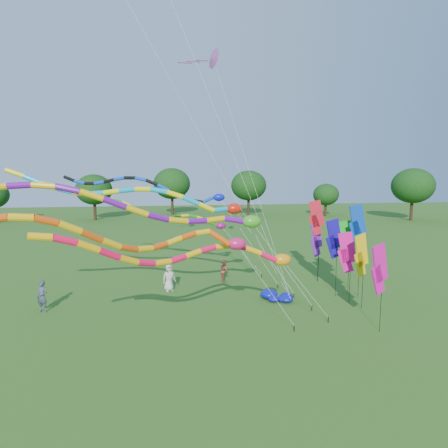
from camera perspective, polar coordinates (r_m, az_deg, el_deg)
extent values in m
plane|color=#245817|center=(18.54, 6.86, -16.57)|extent=(160.00, 160.00, 0.00)
cylinder|color=#382314|center=(68.00, 26.40, 1.45)|extent=(0.50, 0.50, 2.87)
ellipsoid|color=#143A0F|center=(67.77, 26.58, 4.60)|extent=(6.05, 6.05, 5.15)
cylinder|color=#382314|center=(71.05, 15.14, 2.13)|extent=(0.50, 0.50, 2.74)
ellipsoid|color=#143A0F|center=(70.83, 15.24, 5.01)|extent=(5.79, 5.79, 4.92)
cylinder|color=#382314|center=(73.63, 3.72, 2.33)|extent=(0.50, 0.50, 2.20)
ellipsoid|color=#143A0F|center=(73.44, 3.73, 4.56)|extent=(4.64, 4.64, 3.94)
cylinder|color=#382314|center=(69.80, -7.62, 2.05)|extent=(0.50, 0.50, 2.30)
ellipsoid|color=#143A0F|center=(69.59, -7.66, 4.51)|extent=(4.86, 4.86, 4.13)
cylinder|color=#382314|center=(66.07, -18.85, 1.70)|extent=(0.50, 0.50, 2.94)
ellipsoid|color=#143A0F|center=(65.83, -18.98, 5.02)|extent=(6.20, 6.20, 5.27)
cylinder|color=#382314|center=(66.67, -30.97, 0.99)|extent=(0.50, 0.50, 2.69)
cylinder|color=black|center=(20.55, 15.61, -13.88)|extent=(0.05, 0.05, 0.30)
cylinder|color=silver|center=(18.96, 12.45, -9.79)|extent=(0.02, 0.02, 4.57)
ellipsoid|color=orange|center=(17.56, 8.82, -5.37)|extent=(0.87, 0.56, 0.56)
cylinder|color=#FF0E47|center=(17.18, 6.77, -4.99)|extent=(0.25, 0.25, 0.83)
cylinder|color=#EEA40C|center=(16.86, 4.45, -4.06)|extent=(0.25, 0.25, 0.79)
cylinder|color=#FF0E47|center=(16.56, 2.12, -3.48)|extent=(0.25, 0.25, 0.74)
cylinder|color=#EEA40C|center=(16.27, -0.20, -3.41)|extent=(0.25, 0.25, 0.72)
cylinder|color=#FF0E47|center=(15.98, -2.49, -3.82)|extent=(0.25, 0.25, 0.72)
cylinder|color=#EEA40C|center=(15.67, -4.76, -4.53)|extent=(0.25, 0.25, 0.73)
cylinder|color=#FF0E47|center=(15.32, -7.03, -5.29)|extent=(0.25, 0.25, 0.73)
cylinder|color=#EEA40C|center=(14.94, -9.34, -5.80)|extent=(0.25, 0.25, 0.74)
cylinder|color=#FF0E47|center=(14.52, -11.76, -5.83)|extent=(0.25, 0.25, 0.76)
cylinder|color=#EEA40C|center=(14.10, -14.33, -5.33)|extent=(0.25, 0.25, 0.80)
cylinder|color=#FF0E47|center=(13.71, -17.08, -4.37)|extent=(0.25, 0.25, 0.82)
cylinder|color=#EEA40C|center=(13.39, -20.00, -3.24)|extent=(0.25, 0.25, 0.80)
cylinder|color=#FF0E47|center=(13.17, -23.07, -2.27)|extent=(0.25, 0.25, 0.75)
cylinder|color=#EEA40C|center=(13.09, -26.21, -1.76)|extent=(0.25, 0.25, 0.72)
cylinder|color=black|center=(19.13, 10.66, -15.37)|extent=(0.05, 0.05, 0.30)
cylinder|color=silver|center=(17.27, 6.64, -9.62)|extent=(0.02, 0.02, 5.57)
ellipsoid|color=#CB1657|center=(15.74, 1.92, -3.01)|extent=(0.81, 0.52, 0.52)
cylinder|color=#DA450B|center=(15.54, -0.69, -2.13)|extent=(0.23, 0.23, 1.00)
cylinder|color=#EEAA0C|center=(15.40, -3.32, -1.28)|extent=(0.23, 0.23, 0.66)
cylinder|color=#DA450B|center=(15.10, -5.49, -1.79)|extent=(0.23, 0.23, 0.68)
cylinder|color=#EEAA0C|center=(14.76, -7.62, -2.57)|extent=(0.23, 0.23, 0.69)
cylinder|color=#DA450B|center=(14.40, -9.77, -3.31)|extent=(0.23, 0.23, 0.68)
cylinder|color=#EEAA0C|center=(14.00, -11.98, -3.72)|extent=(0.23, 0.23, 0.69)
cylinder|color=#DA450B|center=(13.58, -14.32, -3.58)|extent=(0.23, 0.23, 0.72)
cylinder|color=#EEAA0C|center=(13.17, -16.82, -2.87)|extent=(0.23, 0.23, 0.75)
cylinder|color=#DA450B|center=(12.81, -19.53, -1.73)|extent=(0.23, 0.23, 0.76)
cylinder|color=#EEAA0C|center=(12.53, -22.42, -0.49)|extent=(0.23, 0.23, 0.74)
cylinder|color=#DA450B|center=(12.35, -25.46, 0.47)|extent=(0.23, 0.23, 0.69)
cylinder|color=#EEAA0C|center=(12.30, -28.55, 0.88)|extent=(0.23, 0.23, 0.67)
cylinder|color=black|center=(22.02, 13.25, -12.35)|extent=(0.05, 0.05, 0.30)
cylinder|color=silver|center=(20.54, 8.97, -6.21)|extent=(0.02, 0.02, 6.06)
ellipsoid|color=#35991B|center=(19.48, 4.23, 0.40)|extent=(1.03, 0.66, 0.66)
cylinder|color=#660C8D|center=(19.44, 1.65, 0.62)|extent=(0.30, 0.30, 1.10)
cylinder|color=#DA9F0B|center=(19.35, -1.30, 0.70)|extent=(0.30, 0.30, 1.00)
cylinder|color=#660C8D|center=(19.00, -4.10, 0.46)|extent=(0.30, 0.30, 1.01)
cylinder|color=#DA9F0B|center=(18.66, -6.99, 0.53)|extent=(0.30, 0.30, 1.02)
cylinder|color=#660C8D|center=(18.35, -9.99, 1.03)|extent=(0.30, 0.30, 1.05)
cylinder|color=#DA9F0B|center=(18.10, -13.10, 1.94)|extent=(0.30, 0.30, 1.07)
cylinder|color=#660C8D|center=(17.95, -16.29, 3.08)|extent=(0.30, 0.30, 1.08)
cylinder|color=#DA9F0B|center=(17.92, -19.51, 4.17)|extent=(0.30, 0.30, 1.05)
cylinder|color=#660C8D|center=(18.02, -22.70, 4.96)|extent=(0.30, 0.30, 1.02)
cylinder|color=#DA9F0B|center=(18.24, -25.78, 5.30)|extent=(0.30, 0.30, 1.00)
cylinder|color=#660C8D|center=(18.58, -28.70, 5.18)|extent=(0.30, 0.30, 1.00)
cylinder|color=black|center=(25.66, 8.21, -9.38)|extent=(0.05, 0.05, 0.30)
cylinder|color=silver|center=(24.76, 3.81, -2.68)|extent=(0.02, 0.02, 7.04)
ellipsoid|color=#0D17BE|center=(24.37, -0.77, 4.09)|extent=(0.77, 0.49, 0.49)
cylinder|color=blue|center=(24.43, -2.42, 3.72)|extent=(0.22, 0.22, 0.78)
cylinder|color=black|center=(24.40, -4.09, 3.49)|extent=(0.22, 0.22, 0.75)
cylinder|color=blue|center=(24.27, -5.80, 3.93)|extent=(0.22, 0.22, 0.78)
cylinder|color=black|center=(24.18, -7.52, 4.64)|extent=(0.22, 0.22, 0.81)
cylinder|color=blue|center=(24.17, -9.23, 5.47)|extent=(0.22, 0.22, 0.80)
cylinder|color=black|center=(24.24, -10.93, 6.21)|extent=(0.22, 0.22, 0.76)
cylinder|color=blue|center=(24.41, -12.57, 6.69)|extent=(0.22, 0.22, 0.73)
cylinder|color=black|center=(24.67, -14.14, 6.83)|extent=(0.22, 0.22, 0.72)
cylinder|color=blue|center=(24.99, -15.64, 6.67)|extent=(0.22, 0.22, 0.74)
cylinder|color=black|center=(25.37, -17.06, 6.32)|extent=(0.22, 0.22, 0.75)
cylinder|color=blue|center=(25.77, -18.43, 5.99)|extent=(0.22, 0.22, 0.74)
cylinder|color=black|center=(26.17, -19.78, 5.84)|extent=(0.22, 0.22, 0.73)
cylinder|color=blue|center=(26.55, -21.12, 5.96)|extent=(0.22, 0.22, 0.73)
cylinder|color=black|center=(26.90, -22.49, 6.37)|extent=(0.22, 0.22, 0.76)
cylinder|color=black|center=(23.93, 10.62, -10.67)|extent=(0.05, 0.05, 0.30)
cylinder|color=silver|center=(22.75, 6.25, -4.28)|extent=(0.02, 0.02, 6.50)
ellipsoid|color=red|center=(22.02, 1.57, 2.36)|extent=(1.00, 0.64, 0.64)
cylinder|color=#0B94C8|center=(21.73, -0.42, 2.21)|extent=(0.29, 0.29, 0.97)
cylinder|color=yellow|center=(21.38, -2.71, 2.57)|extent=(0.29, 0.29, 0.98)
cylinder|color=#0B94C8|center=(21.24, -5.09, 3.59)|extent=(0.29, 0.29, 0.97)
cylinder|color=yellow|center=(21.21, -7.49, 4.47)|extent=(0.29, 0.29, 0.93)
cylinder|color=#0B94C8|center=(21.29, -9.89, 5.04)|extent=(0.29, 0.29, 0.90)
cylinder|color=yellow|center=(21.48, -12.24, 5.20)|extent=(0.29, 0.29, 0.90)
cylinder|color=#0B94C8|center=(21.75, -14.52, 5.04)|extent=(0.29, 0.29, 0.91)
cylinder|color=yellow|center=(22.08, -16.72, 4.72)|extent=(0.29, 0.29, 0.91)
cylinder|color=#0B94C8|center=(22.44, -18.86, 4.44)|extent=(0.29, 0.29, 0.90)
cylinder|color=yellow|center=(22.80, -20.95, 4.41)|extent=(0.29, 0.29, 0.90)
cylinder|color=#0B94C8|center=(23.14, -23.02, 4.69)|extent=(0.29, 0.29, 0.91)
cylinder|color=yellow|center=(23.45, -25.10, 5.29)|extent=(0.29, 0.29, 0.95)
cylinder|color=#0B94C8|center=(23.73, -27.19, 6.05)|extent=(0.29, 0.29, 0.97)
cylinder|color=yellow|center=(23.98, -29.30, 6.81)|extent=(0.29, 0.29, 0.96)
cylinder|color=black|center=(28.06, 5.76, -7.88)|extent=(0.05, 0.05, 0.30)
cylinder|color=silver|center=(27.90, 2.62, -3.96)|extent=(0.02, 0.02, 4.70)
ellipsoid|color=#8A0C62|center=(27.98, -0.49, -0.27)|extent=(0.77, 0.49, 0.49)
cylinder|color=#1B8712|center=(27.87, -1.99, 0.15)|extent=(0.22, 0.22, 0.97)
cylinder|color=#DDB50B|center=(27.80, -3.45, 0.82)|extent=(0.22, 0.22, 0.71)
cylinder|color=#1B8712|center=(28.09, -4.69, 1.20)|extent=(0.22, 0.22, 0.68)
cylinder|color=#DDB50B|center=(28.45, -5.86, 1.29)|extent=(0.22, 0.22, 0.69)
cylinder|color=#1B8712|center=(28.87, -6.97, 1.17)|extent=(0.22, 0.22, 0.71)
cylinder|color=#DDB50B|center=(29.31, -8.04, 0.97)|extent=(0.22, 0.22, 0.71)
cylinder|color=#1B8712|center=(29.75, -9.09, 0.84)|extent=(0.22, 0.22, 0.69)
cylinder|color=#DDB50B|center=(30.15, -10.14, 0.91)|extent=(0.22, 0.22, 0.68)
cylinder|color=#1B8712|center=(30.50, -11.22, 1.23)|extent=(0.22, 0.22, 0.70)
cylinder|color=#DDB50B|center=(30.79, -12.33, 1.77)|extent=(0.22, 0.22, 0.74)
cylinder|color=#1B8712|center=(31.03, -13.48, 2.41)|extent=(0.22, 0.22, 0.76)
cylinder|color=#DDB50B|center=(31.23, -14.68, 3.01)|extent=(0.22, 0.22, 0.75)
cylinder|color=#1B8712|center=(31.41, -15.89, 3.44)|extent=(0.22, 0.22, 0.71)
cylinder|color=#DDB50B|center=(31.59, -17.12, 3.61)|extent=(0.22, 0.22, 0.70)
cylinder|color=black|center=(22.76, 10.16, -11.61)|extent=(0.04, 0.04, 0.30)
cylinder|color=silver|center=(21.80, -0.54, 15.01)|extent=(0.01, 0.01, 21.85)
cylinder|color=black|center=(22.76, 10.16, -11.61)|extent=(0.04, 0.04, 0.30)
cylinder|color=silver|center=(19.43, -5.23, 16.15)|extent=(0.01, 0.01, 23.63)
cylinder|color=black|center=(22.76, 10.16, -11.61)|extent=(0.04, 0.04, 0.30)
cylinder|color=silver|center=(23.33, 3.97, 7.79)|extent=(0.01, 0.01, 16.05)
cone|color=purple|center=(26.49, -1.73, 23.95)|extent=(1.55, 1.62, 1.45)
cube|color=purple|center=(26.37, -3.37, 23.68)|extent=(0.90, 0.12, 0.04)
cube|color=purple|center=(26.29, -4.67, 23.45)|extent=(0.90, 0.12, 0.04)
cube|color=purple|center=(26.21, -5.97, 23.21)|extent=(0.90, 0.12, 0.04)
cylinder|color=black|center=(24.29, 16.77, -5.37)|extent=(0.02, 0.02, 4.57)
cube|color=#190B9F|center=(23.87, 16.47, -1.46)|extent=(1.16, 0.20, 1.93)
cube|color=#190B9F|center=(23.96, 16.24, -3.36)|extent=(1.01, 0.18, 1.51)
cylinder|color=black|center=(27.62, 14.18, -4.45)|extent=(0.02, 0.02, 3.92)
cube|color=purple|center=(27.22, 13.95, -1.71)|extent=(1.09, 0.54, 1.93)
cube|color=purple|center=(27.30, 13.78, -3.38)|extent=(0.95, 0.48, 1.51)
cylinder|color=black|center=(24.49, 19.98, -4.31)|extent=(0.02, 0.02, 5.48)
cube|color=#0B38A5|center=(24.07, 19.73, 0.66)|extent=(1.16, 0.14, 1.93)
cube|color=#0B38A5|center=(24.13, 19.48, -1.23)|extent=(1.01, 0.13, 1.51)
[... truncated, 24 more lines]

